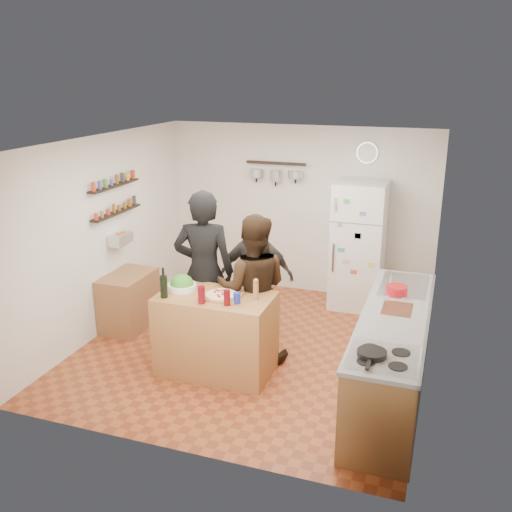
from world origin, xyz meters
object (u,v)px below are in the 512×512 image
at_px(person_left, 204,272).
at_px(person_center, 253,289).
at_px(skillet, 372,353).
at_px(wine_bottle, 164,287).
at_px(prep_island, 216,334).
at_px(red_bowl, 397,290).
at_px(wall_clock, 367,153).
at_px(person_back, 257,276).
at_px(fridge, 358,245).
at_px(pepper_mill, 256,291).
at_px(salad_bowl, 182,287).
at_px(salt_canister, 237,298).
at_px(counter_run, 392,356).
at_px(side_table, 129,301).

relative_size(person_left, person_center, 1.13).
relative_size(person_center, skillet, 6.79).
relative_size(wine_bottle, person_center, 0.14).
bearing_deg(wine_bottle, prep_island, 23.75).
bearing_deg(prep_island, red_bowl, 19.46).
bearing_deg(person_left, wall_clock, -136.67).
distance_m(person_back, skillet, 2.56).
relative_size(wine_bottle, fridge, 0.14).
bearing_deg(wine_bottle, pepper_mill, 15.87).
xyz_separation_m(red_bowl, wall_clock, (-0.70, 2.09, 1.18)).
distance_m(prep_island, pepper_mill, 0.71).
bearing_deg(salad_bowl, pepper_mill, 0.00).
bearing_deg(fridge, salt_canister, -108.69).
xyz_separation_m(fridge, wall_clock, (0.00, 0.33, 1.25)).
distance_m(pepper_mill, person_back, 1.09).
bearing_deg(salad_bowl, skillet, -21.99).
height_order(wine_bottle, salt_canister, wine_bottle).
bearing_deg(fridge, person_left, -127.97).
height_order(wine_bottle, counter_run, wine_bottle).
bearing_deg(skillet, fridge, 101.28).
bearing_deg(wine_bottle, person_center, 39.74).
bearing_deg(person_back, wine_bottle, 57.41).
distance_m(skillet, fridge, 3.32).
bearing_deg(red_bowl, skillet, -91.90).
relative_size(person_center, counter_run, 0.66).
distance_m(prep_island, wine_bottle, 0.79).
height_order(person_left, red_bowl, person_left).
distance_m(salad_bowl, wine_bottle, 0.30).
distance_m(pepper_mill, fridge, 2.47).
relative_size(person_back, fridge, 0.88).
xyz_separation_m(counter_run, wall_clock, (-0.75, 2.63, 1.70)).
xyz_separation_m(wine_bottle, wall_clock, (1.66, 2.96, 1.12)).
bearing_deg(person_left, side_table, -23.28).
height_order(person_left, fridge, person_left).
distance_m(person_back, counter_run, 2.06).
relative_size(person_back, side_table, 1.98).
bearing_deg(person_back, red_bowl, 159.98).
xyz_separation_m(pepper_mill, wall_clock, (0.71, 2.69, 1.15)).
height_order(person_back, side_table, person_back).
bearing_deg(prep_island, wine_bottle, -156.25).
xyz_separation_m(prep_island, wall_clock, (1.16, 2.74, 1.69)).
height_order(salt_canister, person_left, person_left).
bearing_deg(wine_bottle, red_bowl, 20.39).
height_order(salt_canister, red_bowl, salt_canister).
relative_size(salt_canister, wall_clock, 0.40).
bearing_deg(person_center, salt_canister, 77.57).
xyz_separation_m(salt_canister, person_center, (-0.02, 0.55, -0.10)).
height_order(wine_bottle, pepper_mill, wine_bottle).
relative_size(person_center, person_back, 1.09).
bearing_deg(person_left, salad_bowl, 67.16).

